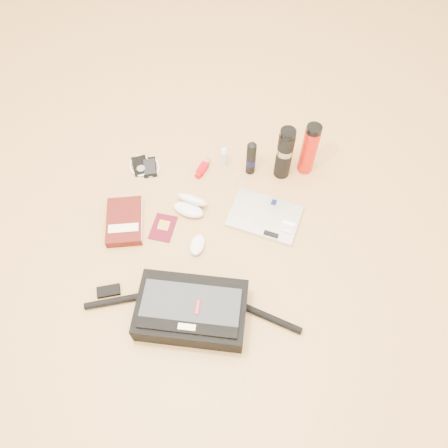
% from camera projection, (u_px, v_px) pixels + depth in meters
% --- Properties ---
extents(ground, '(4.00, 4.00, 0.00)m').
position_uv_depth(ground, '(213.00, 253.00, 1.80)').
color(ground, '#B5854B').
rests_on(ground, ground).
extents(messenger_bag, '(0.83, 0.27, 0.11)m').
position_uv_depth(messenger_bag, '(191.00, 310.00, 1.61)').
color(messenger_bag, black).
rests_on(messenger_bag, ground).
extents(laptop, '(0.34, 0.28, 0.03)m').
position_uv_depth(laptop, '(265.00, 216.00, 1.88)').
color(laptop, silver).
rests_on(laptop, ground).
extents(book, '(0.18, 0.25, 0.04)m').
position_uv_depth(book, '(125.00, 221.00, 1.85)').
color(book, '#430E0B').
rests_on(book, ground).
extents(passport, '(0.11, 0.14, 0.01)m').
position_uv_depth(passport, '(163.00, 227.00, 1.86)').
color(passport, '#490816').
rests_on(passport, ground).
extents(mouse, '(0.07, 0.11, 0.03)m').
position_uv_depth(mouse, '(197.00, 245.00, 1.80)').
color(mouse, white).
rests_on(mouse, ground).
extents(sunglasses_case, '(0.17, 0.15, 0.08)m').
position_uv_depth(sunglasses_case, '(190.00, 205.00, 1.89)').
color(sunglasses_case, silver).
rests_on(sunglasses_case, ground).
extents(ipod, '(0.13, 0.13, 0.01)m').
position_uv_depth(ipod, '(140.00, 166.00, 2.03)').
color(ipod, black).
rests_on(ipod, ground).
extents(phone, '(0.11, 0.13, 0.01)m').
position_uv_depth(phone, '(150.00, 167.00, 2.02)').
color(phone, black).
rests_on(phone, ground).
extents(inhaler, '(0.07, 0.11, 0.03)m').
position_uv_depth(inhaler, '(203.00, 168.00, 2.01)').
color(inhaler, '#C1010A').
rests_on(inhaler, ground).
extents(spray_bottle, '(0.04, 0.04, 0.11)m').
position_uv_depth(spray_bottle, '(224.00, 157.00, 2.00)').
color(spray_bottle, '#ABCCE2').
rests_on(spray_bottle, ground).
extents(aerosol_can, '(0.05, 0.05, 0.18)m').
position_uv_depth(aerosol_can, '(251.00, 158.00, 1.94)').
color(aerosol_can, black).
rests_on(aerosol_can, ground).
extents(thermos_black, '(0.09, 0.09, 0.28)m').
position_uv_depth(thermos_black, '(285.00, 153.00, 1.89)').
color(thermos_black, black).
rests_on(thermos_black, ground).
extents(thermos_red, '(0.09, 0.09, 0.27)m').
position_uv_depth(thermos_red, '(309.00, 149.00, 1.91)').
color(thermos_red, red).
rests_on(thermos_red, ground).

